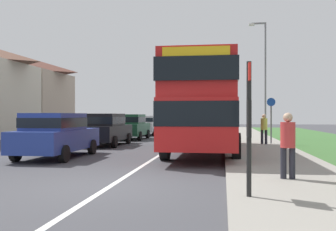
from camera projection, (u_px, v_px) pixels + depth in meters
The scene contains 13 objects.
ground_plane at pixel (112, 185), 8.78m from camera, with size 120.00×120.00×0.00m, color #424247.
lane_marking_centre at pixel (164, 152), 16.70m from camera, with size 0.14×60.00×0.01m, color silver.
pavement_near_side at pixel (269, 157), 14.12m from camera, with size 3.20×68.00×0.12m, color gray.
double_decker_bus at pixel (204, 103), 16.20m from camera, with size 2.80×10.01×3.70m.
parked_car_blue at pixel (56, 133), 14.43m from camera, with size 1.97×4.53×1.68m.
parked_car_black at pixel (106, 128), 20.20m from camera, with size 1.91×4.52×1.69m.
parked_car_dark_green at pixel (131, 126), 25.32m from camera, with size 1.93×4.13×1.66m.
parked_car_silver at pixel (146, 124), 30.84m from camera, with size 1.91×4.49×1.56m.
pedestrian_at_stop at pixel (288, 142), 8.98m from camera, with size 0.34×0.34×1.67m.
pedestrian_walking_away at pixel (264, 127), 19.77m from camera, with size 0.34×0.34×1.67m.
bus_stop_sign at pixel (249, 119), 7.04m from camera, with size 0.09×0.52×2.60m.
cycle_route_sign at pixel (271, 119), 20.13m from camera, with size 0.44×0.08×2.52m.
street_lamp_mid at pixel (264, 73), 25.55m from camera, with size 1.14×0.20×7.79m.
Camera 1 is at (2.53, -8.51, 1.62)m, focal length 40.99 mm.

